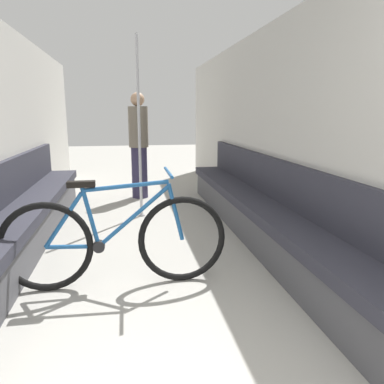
# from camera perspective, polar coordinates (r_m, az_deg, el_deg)

# --- Properties ---
(wall_right) EXTENTS (0.10, 9.44, 2.28)m
(wall_right) POSITION_cam_1_polar(r_m,az_deg,el_deg) (4.07, 13.63, 9.00)
(wall_right) COLOR beige
(wall_right) RESTS_ON ground
(bench_seat_row_left) EXTENTS (0.44, 4.94, 0.86)m
(bench_seat_row_left) POSITION_cam_1_polar(r_m,az_deg,el_deg) (3.89, -25.12, -4.68)
(bench_seat_row_left) COLOR #4C4C51
(bench_seat_row_left) RESTS_ON ground
(bench_seat_row_right) EXTENTS (0.44, 4.94, 0.86)m
(bench_seat_row_right) POSITION_cam_1_polar(r_m,az_deg,el_deg) (4.00, 10.56, -3.31)
(bench_seat_row_right) COLOR #4C4C51
(bench_seat_row_right) RESTS_ON ground
(bicycle) EXTENTS (1.73, 0.46, 0.90)m
(bicycle) POSITION_cam_1_polar(r_m,az_deg,el_deg) (2.95, -11.57, -7.24)
(bicycle) COLOR black
(bicycle) RESTS_ON ground
(grab_pole_near) EXTENTS (0.08, 0.08, 2.26)m
(grab_pole_near) POSITION_cam_1_polar(r_m,az_deg,el_deg) (4.80, -8.03, 9.17)
(grab_pole_near) COLOR gray
(grab_pole_near) RESTS_ON ground
(passenger_standing) EXTENTS (0.30, 0.30, 1.63)m
(passenger_standing) POSITION_cam_1_polar(r_m,az_deg,el_deg) (5.93, -8.11, 7.18)
(passenger_standing) COLOR #332D4C
(passenger_standing) RESTS_ON ground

